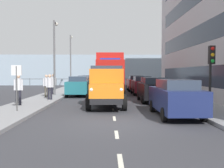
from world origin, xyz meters
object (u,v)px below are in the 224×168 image
Objects in this scene: car_navy_kerbside_near at (175,97)px; lamp_post_promenade at (55,51)px; truck_vintage_orange at (107,87)px; pedestrian_strolling at (50,85)px; car_black_kerbside_1 at (153,89)px; pedestrian_in_dark_coat at (53,82)px; car_grey_oppositeside_2 at (89,81)px; lorry_cargo_red at (110,72)px; car_silver_oppositeside_1 at (85,83)px; car_maroon_kerbside_2 at (142,85)px; car_teal_oppositeside_0 at (79,86)px; pedestrian_couple_b at (18,87)px; car_red_kerbside_3 at (136,83)px; pedestrian_with_bag at (46,84)px; traffic_light_near at (211,64)px; lamp_post_far at (71,56)px; street_sign at (17,80)px.

lamp_post_promenade is (7.70, -10.30, 3.05)m from car_navy_kerbside_near.
truck_vintage_orange reaches higher than pedestrian_strolling.
pedestrian_in_dark_coat is (7.90, -4.67, 0.30)m from car_black_kerbside_1.
lorry_cargo_red is at bearing 106.47° from car_grey_oppositeside_2.
car_navy_kerbside_near is at bearing 108.36° from car_silver_oppositeside_1.
truck_vintage_orange is 1.42× the size of car_maroon_kerbside_2.
truck_vintage_orange is 1.28× the size of car_navy_kerbside_near.
car_maroon_kerbside_2 is 12.11m from car_grey_oppositeside_2.
car_teal_oppositeside_0 is at bearing 11.45° from car_maroon_kerbside_2.
car_silver_oppositeside_1 is at bearing -55.57° from lorry_cargo_red.
car_navy_kerbside_near is at bearing 159.60° from pedestrian_couple_b.
lamp_post_promenade is (7.70, 6.33, 3.05)m from car_red_kerbside_3.
car_grey_oppositeside_2 is (5.68, -5.76, -0.00)m from car_red_kerbside_3.
car_black_kerbside_1 is (-3.20, -2.69, -0.28)m from truck_vintage_orange.
pedestrian_with_bag is 0.98× the size of pedestrian_in_dark_coat.
pedestrian_couple_b is 7.73m from lamp_post_promenade.
pedestrian_couple_b is at bearing 45.92° from car_maroon_kerbside_2.
car_black_kerbside_1 is at bearing 149.92° from lamp_post_promenade.
traffic_light_near reaches higher than pedestrian_in_dark_coat.
pedestrian_in_dark_coat is 0.26× the size of lamp_post_far.
traffic_light_near is at bearing 149.47° from pedestrian_strolling.
car_black_kerbside_1 is 7.22m from pedestrian_strolling.
car_black_kerbside_1 is 2.26× the size of pedestrian_strolling.
pedestrian_strolling reaches higher than pedestrian_with_bag.
lorry_cargo_red is 7.10m from pedestrian_with_bag.
lamp_post_promenade is at bearing 73.42° from car_silver_oppositeside_1.
pedestrian_couple_b reaches higher than pedestrian_in_dark_coat.
street_sign is at bearing 107.63° from pedestrian_couple_b.
traffic_light_near reaches higher than car_black_kerbside_1.
truck_vintage_orange reaches higher than car_navy_kerbside_near.
car_navy_kerbside_near and car_black_kerbside_1 have the same top height.
lamp_post_far is at bearing -63.26° from car_black_kerbside_1.
car_teal_oppositeside_0 is at bearing -71.51° from truck_vintage_orange.
truck_vintage_orange reaches higher than pedestrian_with_bag.
lamp_post_far reaches higher than car_silver_oppositeside_1.
pedestrian_with_bag is at bearing -36.79° from traffic_light_near.
car_grey_oppositeside_2 is 16.31m from pedestrian_strolling.
traffic_light_near is at bearing 115.41° from lamp_post_far.
traffic_light_near is (-5.16, 2.40, 1.29)m from truck_vintage_orange.
car_maroon_kerbside_2 is at bearing -168.55° from car_teal_oppositeside_0.
car_maroon_kerbside_2 is 8.40m from lamp_post_promenade.
truck_vintage_orange is at bearing 97.33° from car_grey_oppositeside_2.
street_sign reaches higher than car_grey_oppositeside_2.
lorry_cargo_red is at bearing -68.03° from car_black_kerbside_1.
pedestrian_couple_b reaches higher than car_navy_kerbside_near.
car_teal_oppositeside_0 is at bearing 90.00° from car_silver_oppositeside_1.
car_maroon_kerbside_2 is 0.59× the size of lamp_post_far.
lamp_post_far is (2.32, -11.16, 3.28)m from car_teal_oppositeside_0.
car_navy_kerbside_near is 13.15m from pedestrian_in_dark_coat.
car_silver_oppositeside_1 is 1.25× the size of traffic_light_near.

